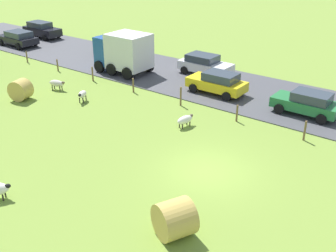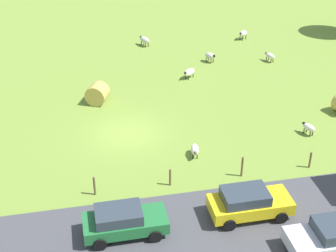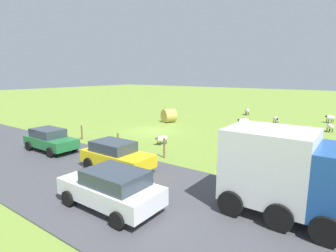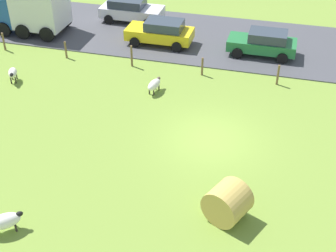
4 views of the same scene
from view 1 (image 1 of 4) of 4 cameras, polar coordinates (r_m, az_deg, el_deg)
ground_plane at (r=19.77m, az=5.50°, el=-6.23°), size 160.00×160.00×0.00m
road_strip at (r=28.68m, az=17.08°, el=3.14°), size 8.00×80.00×0.06m
sheep_0 at (r=28.07m, az=-11.90°, el=4.35°), size 1.06×0.79×0.76m
sheep_5 at (r=30.73m, az=-15.29°, el=5.78°), size 0.77×1.33×0.75m
sheep_6 at (r=23.86m, az=2.39°, el=0.89°), size 1.25×0.67×0.69m
hay_bale_0 at (r=29.54m, az=-19.92°, el=4.78°), size 1.39×1.65×1.41m
hay_bale_1 at (r=15.48m, az=0.93°, el=-12.87°), size 1.79×1.88×1.47m
fence_post_0 at (r=23.44m, az=18.60°, el=-0.62°), size 0.12×0.12×1.16m
fence_post_1 at (r=24.87m, az=9.63°, el=1.77°), size 0.12×0.12×1.06m
fence_post_2 at (r=26.80m, az=1.79°, el=4.16°), size 0.12×0.12×1.30m
fence_post_3 at (r=29.29m, az=-4.89°, el=5.69°), size 0.12×0.12×1.06m
fence_post_4 at (r=32.07m, az=-10.51°, el=7.18°), size 0.12×0.12×1.14m
fence_post_5 at (r=35.15m, az=-15.20°, el=8.21°), size 0.12×0.12×1.01m
fence_post_6 at (r=38.42m, az=-19.14°, el=9.12°), size 0.12×0.12×1.01m
truck_0 at (r=33.39m, az=-6.17°, el=10.33°), size 2.87×4.30×3.19m
car_0 at (r=33.03m, az=5.16°, el=8.59°), size 2.12×4.30×1.57m
car_1 at (r=47.51m, az=-17.26°, el=12.77°), size 2.00×4.57×1.64m
car_2 at (r=26.65m, az=18.90°, el=3.09°), size 1.95×4.06×1.51m
car_3 at (r=44.49m, az=-20.26°, el=11.48°), size 2.20×4.44×1.49m
car_5 at (r=39.20m, az=-7.16°, el=11.22°), size 2.11×4.18×1.64m
car_6 at (r=28.96m, az=6.95°, el=6.07°), size 2.01×4.16×1.54m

